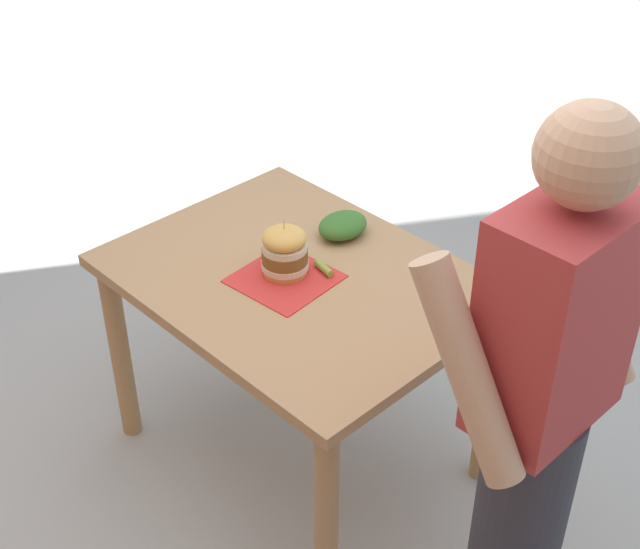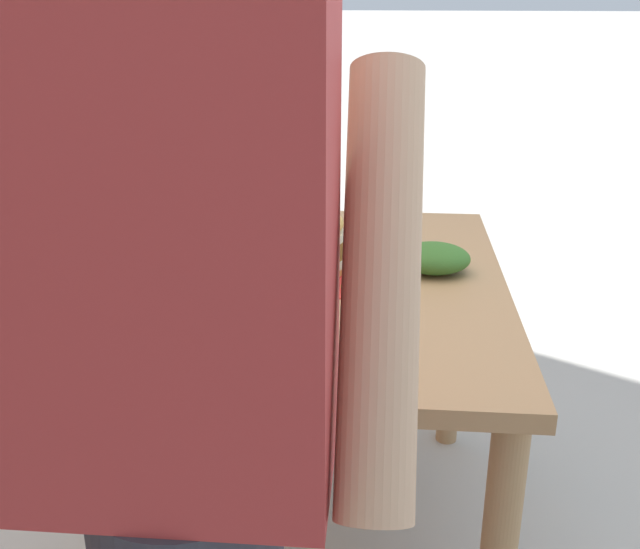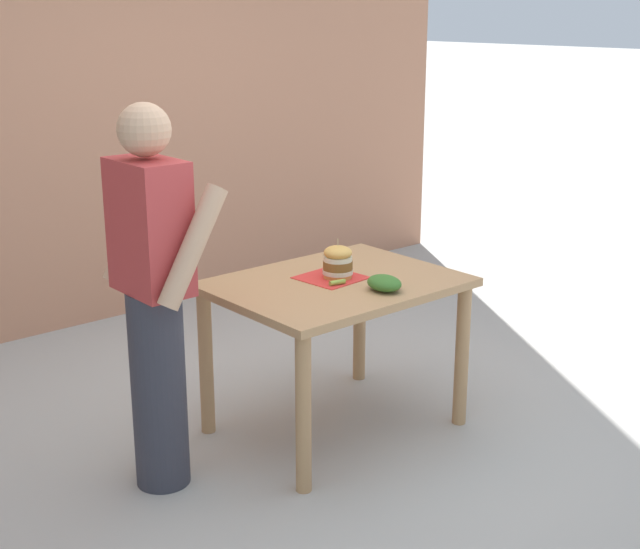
# 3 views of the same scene
# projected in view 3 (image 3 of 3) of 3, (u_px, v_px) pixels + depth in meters

# --- Properties ---
(ground_plane) EXTENTS (80.00, 80.00, 0.00)m
(ground_plane) POSITION_uv_depth(u_px,v_px,m) (335.00, 427.00, 4.53)
(ground_plane) COLOR #ADAAA3
(patio_table) EXTENTS (0.88, 1.15, 0.78)m
(patio_table) POSITION_uv_depth(u_px,v_px,m) (336.00, 305.00, 4.35)
(patio_table) COLOR tan
(patio_table) RESTS_ON ground
(serving_paper) EXTENTS (0.31, 0.31, 0.00)m
(serving_paper) POSITION_uv_depth(u_px,v_px,m) (331.00, 278.00, 4.35)
(serving_paper) COLOR red
(serving_paper) RESTS_ON patio_table
(sandwich) EXTENTS (0.15, 0.15, 0.20)m
(sandwich) POSITION_uv_depth(u_px,v_px,m) (338.00, 262.00, 4.32)
(sandwich) COLOR gold
(sandwich) RESTS_ON serving_paper
(pickle_spear) EXTENTS (0.04, 0.08, 0.02)m
(pickle_spear) POSITION_uv_depth(u_px,v_px,m) (337.00, 282.00, 4.23)
(pickle_spear) COLOR #8EA83D
(pickle_spear) RESTS_ON serving_paper
(side_salad) EXTENTS (0.18, 0.14, 0.07)m
(side_salad) POSITION_uv_depth(u_px,v_px,m) (384.00, 283.00, 4.15)
(side_salad) COLOR #386B28
(side_salad) RESTS_ON patio_table
(diner_across_table) EXTENTS (0.55, 0.35, 1.69)m
(diner_across_table) POSITION_uv_depth(u_px,v_px,m) (154.00, 294.00, 3.76)
(diner_across_table) COLOR #33333D
(diner_across_table) RESTS_ON ground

